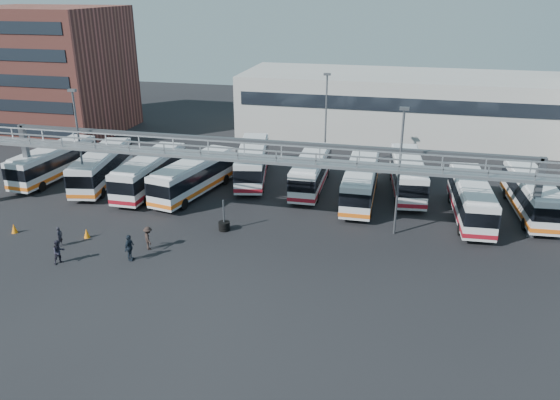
% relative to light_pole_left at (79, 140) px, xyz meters
% --- Properties ---
extents(ground, '(140.00, 140.00, 0.00)m').
position_rel_light_pole_left_xyz_m(ground, '(16.00, -8.00, -5.73)').
color(ground, black).
rests_on(ground, ground).
extents(gantry, '(51.40, 5.15, 7.10)m').
position_rel_light_pole_left_xyz_m(gantry, '(16.00, -2.13, -0.22)').
color(gantry, gray).
rests_on(gantry, ground).
extents(apartment_building, '(18.00, 15.00, 16.00)m').
position_rel_light_pole_left_xyz_m(apartment_building, '(-18.00, 22.00, 2.27)').
color(apartment_building, brown).
rests_on(apartment_building, ground).
extents(warehouse, '(42.00, 14.00, 8.00)m').
position_rel_light_pole_left_xyz_m(warehouse, '(28.00, 30.00, -1.73)').
color(warehouse, '#9E9E99').
rests_on(warehouse, ground).
extents(light_pole_left, '(0.70, 0.35, 10.21)m').
position_rel_light_pole_left_xyz_m(light_pole_left, '(0.00, 0.00, 0.00)').
color(light_pole_left, '#4C4F54').
rests_on(light_pole_left, ground).
extents(light_pole_mid, '(0.70, 0.35, 10.21)m').
position_rel_light_pole_left_xyz_m(light_pole_mid, '(28.00, -1.00, 0.00)').
color(light_pole_mid, '#4C4F54').
rests_on(light_pole_mid, ground).
extents(light_pole_back, '(0.70, 0.35, 10.21)m').
position_rel_light_pole_left_xyz_m(light_pole_back, '(20.00, 14.00, 0.00)').
color(light_pole_back, '#4C4F54').
rests_on(light_pole_back, ground).
extents(bus_0, '(3.28, 11.25, 3.37)m').
position_rel_light_pole_left_xyz_m(bus_0, '(-6.32, 4.54, -3.86)').
color(bus_0, silver).
rests_on(bus_0, ground).
extents(bus_1, '(4.60, 11.63, 3.45)m').
position_rel_light_pole_left_xyz_m(bus_1, '(-0.64, 4.10, -3.82)').
color(bus_1, silver).
rests_on(bus_1, ground).
extents(bus_2, '(2.70, 11.34, 3.44)m').
position_rel_light_pole_left_xyz_m(bus_2, '(4.73, 3.63, -3.82)').
color(bus_2, silver).
rests_on(bus_2, ground).
extents(bus_3, '(4.88, 11.58, 3.43)m').
position_rel_light_pole_left_xyz_m(bus_3, '(9.27, 3.61, -3.83)').
color(bus_3, silver).
rests_on(bus_3, ground).
extents(bus_4, '(4.95, 11.89, 3.52)m').
position_rel_light_pole_left_xyz_m(bus_4, '(13.40, 8.95, -3.78)').
color(bus_4, silver).
rests_on(bus_4, ground).
extents(bus_5, '(2.71, 10.98, 3.32)m').
position_rel_light_pole_left_xyz_m(bus_5, '(19.66, 7.71, -3.89)').
color(bus_5, silver).
rests_on(bus_5, ground).
extents(bus_6, '(2.72, 11.36, 3.44)m').
position_rel_light_pole_left_xyz_m(bus_6, '(24.62, 5.46, -3.82)').
color(bus_6, silver).
rests_on(bus_6, ground).
extents(bus_7, '(3.76, 11.54, 3.44)m').
position_rel_light_pole_left_xyz_m(bus_7, '(28.74, 8.64, -3.82)').
color(bus_7, silver).
rests_on(bus_7, ground).
extents(bus_8, '(3.20, 11.29, 3.39)m').
position_rel_light_pole_left_xyz_m(bus_8, '(34.05, 3.55, -3.85)').
color(bus_8, silver).
rests_on(bus_8, ground).
extents(bus_9, '(3.34, 11.32, 3.39)m').
position_rel_light_pole_left_xyz_m(bus_9, '(39.15, 5.76, -3.85)').
color(bus_9, silver).
rests_on(bus_9, ground).
extents(pedestrian_a, '(0.37, 0.57, 1.55)m').
position_rel_light_pole_left_xyz_m(pedestrian_a, '(3.32, -9.06, -4.95)').
color(pedestrian_a, black).
rests_on(pedestrian_a, ground).
extents(pedestrian_b, '(1.04, 1.10, 1.79)m').
position_rel_light_pole_left_xyz_m(pedestrian_b, '(4.94, -11.56, -4.83)').
color(pedestrian_b, '#23212E').
rests_on(pedestrian_b, ground).
extents(pedestrian_c, '(1.24, 1.35, 1.82)m').
position_rel_light_pole_left_xyz_m(pedestrian_c, '(10.14, -8.04, -4.82)').
color(pedestrian_c, black).
rests_on(pedestrian_c, ground).
extents(pedestrian_d, '(0.49, 1.16, 1.98)m').
position_rel_light_pole_left_xyz_m(pedestrian_d, '(9.62, -9.98, -4.74)').
color(pedestrian_d, '#19222E').
rests_on(pedestrian_d, ground).
extents(cone_left, '(0.50, 0.50, 0.76)m').
position_rel_light_pole_left_xyz_m(cone_left, '(-1.68, -7.85, -5.35)').
color(cone_left, orange).
rests_on(cone_left, ground).
extents(cone_right, '(0.54, 0.54, 0.75)m').
position_rel_light_pole_left_xyz_m(cone_right, '(4.48, -7.32, -5.35)').
color(cone_right, orange).
rests_on(cone_right, ground).
extents(tire_stack, '(0.92, 0.92, 2.64)m').
position_rel_light_pole_left_xyz_m(tire_stack, '(14.56, -3.50, -5.28)').
color(tire_stack, black).
rests_on(tire_stack, ground).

